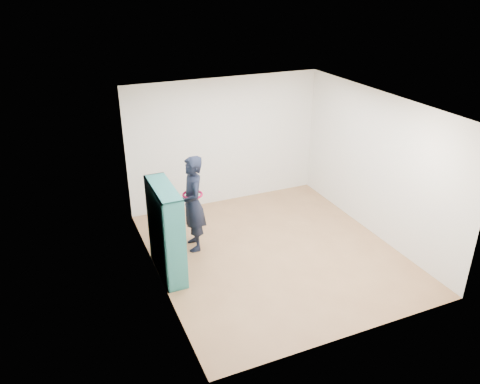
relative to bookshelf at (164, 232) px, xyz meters
name	(u,v)px	position (x,y,z in m)	size (l,w,h in m)	color
floor	(274,252)	(1.85, -0.15, -0.74)	(4.50, 4.50, 0.00)	#926742
ceiling	(279,104)	(1.85, -0.15, 1.86)	(4.50, 4.50, 0.00)	white
wall_left	(155,205)	(-0.15, -0.15, 0.56)	(0.02, 4.50, 2.60)	white
wall_right	(377,165)	(3.85, -0.15, 0.56)	(0.02, 4.50, 2.60)	white
wall_back	(225,142)	(1.85, 2.10, 0.56)	(4.00, 0.02, 2.60)	white
wall_front	(361,253)	(1.85, -2.40, 0.56)	(4.00, 0.02, 2.60)	white
bookshelf	(164,232)	(0.00, 0.00, 0.00)	(0.33, 1.12, 1.50)	#287E78
person	(193,204)	(0.65, 0.56, 0.11)	(0.47, 0.66, 1.69)	black
smartphone	(183,197)	(0.52, 0.65, 0.22)	(0.02, 0.11, 0.14)	silver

